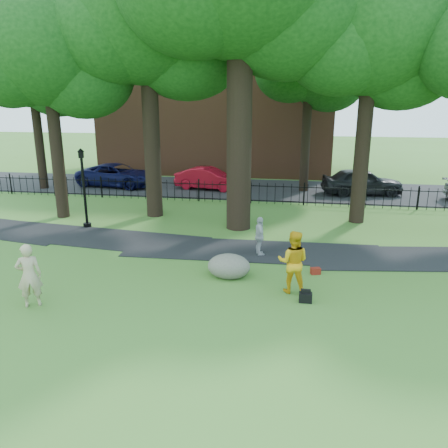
% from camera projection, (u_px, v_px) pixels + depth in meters
% --- Properties ---
extents(ground, '(120.00, 120.00, 0.00)m').
position_uv_depth(ground, '(208.00, 291.00, 13.54)').
color(ground, '#446E26').
rests_on(ground, ground).
extents(footpath, '(36.07, 3.85, 0.03)m').
position_uv_depth(footpath, '(253.00, 251.00, 17.08)').
color(footpath, black).
rests_on(footpath, ground).
extents(street, '(80.00, 7.00, 0.02)m').
position_uv_depth(street, '(257.00, 189.00, 28.70)').
color(street, black).
rests_on(street, ground).
extents(iron_fence, '(44.00, 0.04, 1.20)m').
position_uv_depth(iron_fence, '(250.00, 193.00, 24.75)').
color(iron_fence, black).
rests_on(iron_fence, ground).
extents(brick_building, '(18.00, 8.00, 12.00)m').
position_uv_depth(brick_building, '(219.00, 95.00, 35.26)').
color(brick_building, brown).
rests_on(brick_building, ground).
extents(tree_row, '(26.82, 7.96, 12.42)m').
position_uv_depth(tree_row, '(256.00, 42.00, 19.16)').
color(tree_row, black).
rests_on(tree_row, ground).
extents(woman, '(0.82, 0.73, 1.88)m').
position_uv_depth(woman, '(29.00, 275.00, 12.33)').
color(woman, tan).
rests_on(woman, ground).
extents(man, '(1.01, 0.82, 1.96)m').
position_uv_depth(man, '(293.00, 262.00, 13.24)').
color(man, gold).
rests_on(man, ground).
extents(pedestrian, '(0.65, 0.95, 1.50)m').
position_uv_depth(pedestrian, '(260.00, 236.00, 16.44)').
color(pedestrian, '#AFAFB4').
rests_on(pedestrian, ground).
extents(boulder, '(1.58, 1.28, 0.84)m').
position_uv_depth(boulder, '(229.00, 265.00, 14.56)').
color(boulder, gray).
rests_on(boulder, ground).
extents(lamppost, '(0.36, 0.36, 3.65)m').
position_uv_depth(lamppost, '(84.00, 189.00, 19.77)').
color(lamppost, black).
rests_on(lamppost, ground).
extents(backpack, '(0.38, 0.24, 0.29)m').
position_uv_depth(backpack, '(305.00, 297.00, 12.79)').
color(backpack, black).
rests_on(backpack, ground).
extents(red_bag, '(0.37, 0.29, 0.22)m').
position_uv_depth(red_bag, '(316.00, 271.00, 14.83)').
color(red_bag, maroon).
rests_on(red_bag, ground).
extents(red_sedan, '(4.55, 2.22, 1.44)m').
position_uv_depth(red_sedan, '(209.00, 178.00, 28.53)').
color(red_sedan, '#A90D1E').
rests_on(red_sedan, ground).
extents(navy_van, '(5.74, 3.24, 1.51)m').
position_uv_depth(navy_van, '(117.00, 175.00, 29.54)').
color(navy_van, '#0B0D37').
rests_on(navy_van, ground).
extents(grey_car, '(5.07, 2.66, 1.65)m').
position_uv_depth(grey_car, '(362.00, 182.00, 26.91)').
color(grey_car, black).
rests_on(grey_car, ground).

